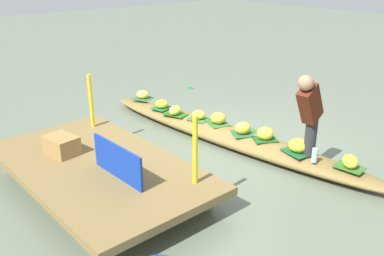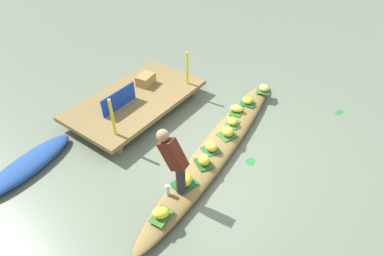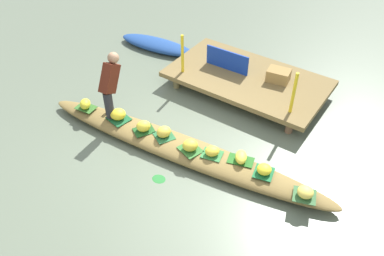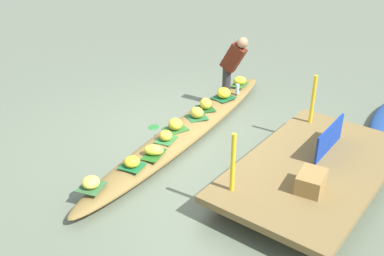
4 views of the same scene
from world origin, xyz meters
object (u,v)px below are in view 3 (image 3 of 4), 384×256
at_px(banana_bunch_1, 241,157).
at_px(banana_bunch_8, 143,126).
at_px(moored_boat, 157,45).
at_px(banana_bunch_4, 164,132).
at_px(banana_bunch_0, 118,114).
at_px(vendor_person, 110,83).
at_px(vendor_boat, 180,148).
at_px(market_banner, 227,60).
at_px(banana_bunch_3, 305,192).
at_px(produce_crate, 278,75).
at_px(banana_bunch_2, 264,169).
at_px(banana_bunch_7, 212,151).
at_px(water_bottle, 109,106).
at_px(banana_bunch_6, 190,145).
at_px(banana_bunch_5, 85,104).

distance_m(banana_bunch_1, banana_bunch_8, 1.80).
xyz_separation_m(moored_boat, banana_bunch_4, (2.26, -2.66, 0.23)).
relative_size(banana_bunch_0, vendor_person, 0.23).
xyz_separation_m(vendor_boat, vendor_person, (-1.47, -0.03, 0.81)).
bearing_deg(vendor_person, vendor_boat, 1.08).
bearing_deg(vendor_boat, market_banner, 95.70).
distance_m(banana_bunch_1, banana_bunch_3, 1.15).
distance_m(banana_bunch_4, vendor_person, 1.28).
bearing_deg(moored_boat, banana_bunch_0, -71.09).
bearing_deg(produce_crate, market_banner, -169.08).
height_order(banana_bunch_4, vendor_person, vendor_person).
xyz_separation_m(banana_bunch_2, banana_bunch_7, (-0.89, -0.11, 0.00)).
xyz_separation_m(banana_bunch_7, water_bottle, (-2.24, -0.07, 0.02)).
distance_m(banana_bunch_3, water_bottle, 3.84).
distance_m(banana_bunch_0, banana_bunch_6, 1.55).
relative_size(banana_bunch_6, vendor_person, 0.22).
relative_size(vendor_boat, moored_boat, 2.82).
xyz_separation_m(banana_bunch_1, banana_bunch_2, (0.43, -0.04, -0.00)).
bearing_deg(water_bottle, banana_bunch_4, -0.61).
xyz_separation_m(banana_bunch_1, banana_bunch_5, (-3.10, -0.42, 0.01)).
bearing_deg(banana_bunch_3, banana_bunch_4, -177.39).
bearing_deg(banana_bunch_5, market_banner, 57.95).
height_order(moored_boat, banana_bunch_4, banana_bunch_4).
bearing_deg(banana_bunch_7, banana_bunch_4, -175.13).
distance_m(vendor_boat, banana_bunch_5, 2.07).
bearing_deg(banana_bunch_2, banana_bunch_6, -170.22).
distance_m(banana_bunch_5, vendor_person, 0.84).
distance_m(banana_bunch_4, banana_bunch_6, 0.57).
bearing_deg(banana_bunch_2, banana_bunch_5, -173.81).
relative_size(vendor_boat, water_bottle, 28.32).
distance_m(vendor_boat, banana_bunch_1, 1.10).
xyz_separation_m(moored_boat, vendor_person, (1.12, -2.68, 0.82)).
height_order(moored_boat, banana_bunch_5, banana_bunch_5).
distance_m(banana_bunch_0, banana_bunch_2, 2.82).
xyz_separation_m(banana_bunch_2, banana_bunch_3, (0.71, -0.08, 0.00)).
xyz_separation_m(banana_bunch_8, market_banner, (0.25, 2.42, 0.22)).
bearing_deg(banana_bunch_8, banana_bunch_5, -175.44).
bearing_deg(banana_bunch_6, banana_bunch_7, 15.84).
bearing_deg(produce_crate, banana_bunch_6, -98.30).
relative_size(moored_boat, banana_bunch_1, 6.55).
relative_size(banana_bunch_6, produce_crate, 0.60).
distance_m(banana_bunch_4, banana_bunch_8, 0.39).
height_order(banana_bunch_2, banana_bunch_3, banana_bunch_3).
height_order(vendor_boat, banana_bunch_7, banana_bunch_7).
xyz_separation_m(vendor_boat, banana_bunch_7, (0.60, 0.07, 0.20)).
height_order(vendor_boat, banana_bunch_1, banana_bunch_1).
relative_size(banana_bunch_1, produce_crate, 0.68).
bearing_deg(banana_bunch_7, banana_bunch_0, -174.99).
xyz_separation_m(banana_bunch_2, banana_bunch_4, (-1.83, -0.19, 0.02)).
bearing_deg(water_bottle, banana_bunch_5, -153.21).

